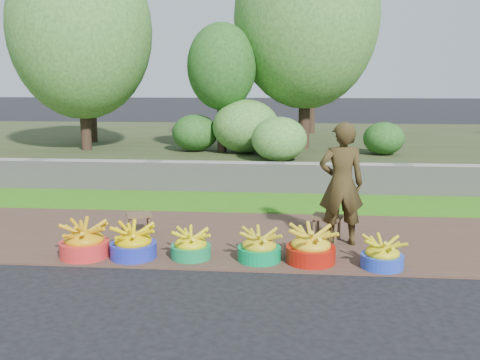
# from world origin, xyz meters

# --- Properties ---
(ground_plane) EXTENTS (120.00, 120.00, 0.00)m
(ground_plane) POSITION_xyz_m (0.00, 0.00, 0.00)
(ground_plane) COLOR black
(ground_plane) RESTS_ON ground
(dirt_shoulder) EXTENTS (80.00, 2.50, 0.02)m
(dirt_shoulder) POSITION_xyz_m (0.00, 1.25, 0.01)
(dirt_shoulder) COLOR #4A3327
(dirt_shoulder) RESTS_ON ground
(grass_verge) EXTENTS (80.00, 1.50, 0.04)m
(grass_verge) POSITION_xyz_m (0.00, 3.25, 0.02)
(grass_verge) COLOR #357B14
(grass_verge) RESTS_ON ground
(retaining_wall) EXTENTS (80.00, 0.35, 0.55)m
(retaining_wall) POSITION_xyz_m (0.00, 4.10, 0.28)
(retaining_wall) COLOR gray
(retaining_wall) RESTS_ON ground
(earth_bank) EXTENTS (80.00, 10.00, 0.50)m
(earth_bank) POSITION_xyz_m (0.00, 9.00, 0.25)
(earth_bank) COLOR #343E1F
(earth_bank) RESTS_ON ground
(vegetation) EXTENTS (36.64, 7.53, 4.84)m
(vegetation) POSITION_xyz_m (3.86, 7.60, 2.79)
(vegetation) COLOR #302217
(vegetation) RESTS_ON earth_bank
(basin_a) EXTENTS (0.56, 0.56, 0.42)m
(basin_a) POSITION_xyz_m (-2.07, 0.30, 0.19)
(basin_a) COLOR red
(basin_a) RESTS_ON ground
(basin_b) EXTENTS (0.53, 0.53, 0.39)m
(basin_b) POSITION_xyz_m (-1.51, 0.32, 0.18)
(basin_b) COLOR #1F2CB2
(basin_b) RESTS_ON ground
(basin_c) EXTENTS (0.46, 0.46, 0.34)m
(basin_c) POSITION_xyz_m (-0.86, 0.37, 0.15)
(basin_c) COLOR #148347
(basin_c) RESTS_ON ground
(basin_d) EXTENTS (0.48, 0.48, 0.36)m
(basin_d) POSITION_xyz_m (-0.09, 0.35, 0.16)
(basin_d) COLOR #028D49
(basin_d) RESTS_ON ground
(basin_e) EXTENTS (0.55, 0.55, 0.41)m
(basin_e) POSITION_xyz_m (0.48, 0.34, 0.18)
(basin_e) COLOR #A7140A
(basin_e) RESTS_ON ground
(basin_f) EXTENTS (0.46, 0.46, 0.34)m
(basin_f) POSITION_xyz_m (1.24, 0.23, 0.15)
(basin_f) COLOR #213FBC
(basin_f) RESTS_ON ground
(stool_left) EXTENTS (0.38, 0.33, 0.28)m
(stool_left) POSITION_xyz_m (-1.70, 1.24, 0.24)
(stool_left) COLOR brown
(stool_left) RESTS_ON dirt_shoulder
(stool_right) EXTENTS (0.43, 0.38, 0.32)m
(stool_right) POSITION_xyz_m (0.71, 1.20, 0.27)
(stool_right) COLOR brown
(stool_right) RESTS_ON dirt_shoulder
(vendor_woman) EXTENTS (0.57, 0.40, 1.50)m
(vendor_woman) POSITION_xyz_m (0.87, 1.06, 0.77)
(vendor_woman) COLOR black
(vendor_woman) RESTS_ON dirt_shoulder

